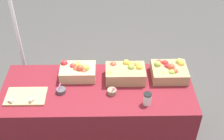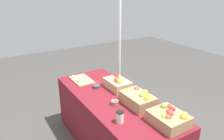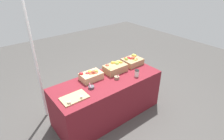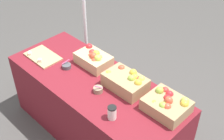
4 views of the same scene
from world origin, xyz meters
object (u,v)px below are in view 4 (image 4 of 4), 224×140
Objects in this scene: apple_crate_right at (94,59)px; cutting_board_front at (42,56)px; sample_bowl_near at (67,66)px; apple_crate_left at (167,104)px; coffee_cup at (112,113)px; sample_bowl_mid at (98,90)px; apple_crate_middle at (126,81)px.

cutting_board_front is at bearing -147.89° from apple_crate_right.
apple_crate_left is at bearing 11.77° from sample_bowl_near.
sample_bowl_near is 0.76× the size of coffee_cup.
sample_bowl_mid is 0.76× the size of coffee_cup.
apple_crate_right is 3.77× the size of sample_bowl_mid.
apple_crate_right reaches higher than cutting_board_front.
apple_crate_middle is 0.27m from sample_bowl_mid.
coffee_cup is at bearing -11.67° from sample_bowl_near.
apple_crate_middle is at bearing -4.49° from apple_crate_right.
cutting_board_front is (-0.97, -0.26, -0.07)m from apple_crate_middle.
apple_crate_left reaches higher than sample_bowl_near.
apple_crate_left is at bearing 11.66° from cutting_board_front.
sample_bowl_near is (-1.08, -0.23, -0.05)m from apple_crate_left.
apple_crate_left is 0.93× the size of cutting_board_front.
sample_bowl_mid is at bearing -157.01° from apple_crate_left.
cutting_board_front is 0.82m from sample_bowl_mid.
sample_bowl_near is at bearing 168.33° from coffee_cup.
cutting_board_front is 0.34m from sample_bowl_near.
sample_bowl_mid is (0.34, -0.26, -0.05)m from apple_crate_right.
apple_crate_left reaches higher than sample_bowl_mid.
apple_crate_right reaches higher than sample_bowl_near.
cutting_board_front is at bearing -177.10° from sample_bowl_mid.
apple_crate_right is 2.88× the size of coffee_cup.
apple_crate_middle is 1.04× the size of cutting_board_front.
apple_crate_middle is 3.19× the size of coffee_cup.
apple_crate_left reaches higher than coffee_cup.
cutting_board_front is at bearing 174.87° from coffee_cup.
sample_bowl_mid reaches higher than cutting_board_front.
apple_crate_middle is 0.41m from coffee_cup.
coffee_cup is at bearing -31.31° from apple_crate_right.
sample_bowl_near is (-0.64, -0.20, -0.05)m from apple_crate_middle.
sample_bowl_near is at bearing 177.20° from sample_bowl_mid.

